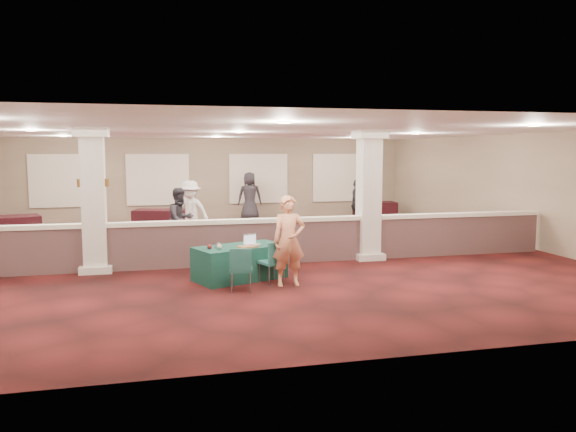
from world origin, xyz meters
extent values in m
plane|color=#4C1313|center=(0.00, 0.00, 0.00)|extent=(16.00, 16.00, 0.00)
cube|color=#7F6F58|center=(0.00, 8.00, 1.60)|extent=(16.00, 0.04, 3.20)
cube|color=#7F6F58|center=(0.00, -8.00, 1.60)|extent=(16.00, 0.04, 3.20)
cube|color=#7F6F58|center=(8.00, 0.00, 1.60)|extent=(0.04, 16.00, 3.20)
cube|color=white|center=(0.00, 0.00, 3.20)|extent=(16.00, 16.00, 0.02)
cube|color=brown|center=(0.00, -1.50, 0.50)|extent=(15.60, 0.20, 1.00)
cube|color=white|center=(0.00, -1.50, 1.05)|extent=(15.60, 0.28, 0.10)
cube|color=silver|center=(-3.50, -1.50, 1.60)|extent=(0.50, 0.50, 3.20)
cube|color=silver|center=(-3.50, -1.50, 0.08)|extent=(0.70, 0.70, 0.16)
cube|color=silver|center=(-3.50, -1.50, 3.10)|extent=(0.72, 0.72, 0.20)
cube|color=silver|center=(3.00, -1.50, 1.60)|extent=(0.50, 0.50, 3.20)
cube|color=silver|center=(3.00, -1.50, 0.08)|extent=(0.70, 0.70, 0.16)
cube|color=silver|center=(3.00, -1.50, 3.10)|extent=(0.72, 0.72, 0.20)
cylinder|color=brown|center=(-3.78, -1.50, 2.00)|extent=(0.12, 0.12, 0.18)
cylinder|color=white|center=(-3.78, -1.50, 2.00)|extent=(0.09, 0.09, 0.10)
cylinder|color=brown|center=(-3.22, -1.50, 2.00)|extent=(0.12, 0.12, 0.18)
cylinder|color=white|center=(-3.22, -1.50, 2.00)|extent=(0.09, 0.09, 0.10)
cube|color=#103B30|center=(-0.48, -3.00, 0.36)|extent=(2.06, 1.55, 0.71)
cube|color=#1E5754|center=(0.10, -3.50, 0.43)|extent=(0.57, 0.57, 0.06)
cube|color=#1E5754|center=(0.18, -3.69, 0.67)|extent=(0.41, 0.20, 0.42)
cylinder|color=slate|center=(0.00, -3.74, 0.20)|extent=(0.03, 0.03, 0.40)
cylinder|color=slate|center=(0.34, -3.60, 0.20)|extent=(0.03, 0.03, 0.40)
cylinder|color=slate|center=(-0.14, -3.40, 0.20)|extent=(0.03, 0.03, 0.40)
cylinder|color=slate|center=(0.20, -3.26, 0.20)|extent=(0.03, 0.03, 0.40)
cube|color=#1E5754|center=(-0.61, -4.02, 0.42)|extent=(0.50, 0.50, 0.06)
cube|color=#1E5754|center=(-0.65, -4.21, 0.66)|extent=(0.41, 0.12, 0.41)
cylinder|color=slate|center=(-0.82, -4.16, 0.20)|extent=(0.03, 0.03, 0.39)
cylinder|color=slate|center=(-0.47, -4.22, 0.20)|extent=(0.03, 0.03, 0.39)
cylinder|color=slate|center=(-0.76, -3.81, 0.20)|extent=(0.03, 0.03, 0.39)
cylinder|color=slate|center=(-0.41, -3.87, 0.20)|extent=(0.03, 0.03, 0.39)
imported|color=#F6876B|center=(0.40, -3.78, 0.91)|extent=(0.67, 0.45, 1.82)
cube|color=black|center=(-4.18, 1.91, 0.32)|extent=(1.62, 0.85, 0.65)
cube|color=black|center=(-2.00, 0.30, 0.39)|extent=(1.95, 0.98, 0.79)
cube|color=black|center=(5.40, 1.26, 0.35)|extent=(1.77, 0.92, 0.71)
cube|color=black|center=(-6.50, 3.20, 0.40)|extent=(2.19, 1.56, 0.80)
cube|color=black|center=(-2.00, 5.16, 0.35)|extent=(1.91, 1.30, 0.70)
cube|color=black|center=(6.50, 6.50, 0.34)|extent=(1.72, 0.97, 0.67)
imported|color=black|center=(-1.51, 0.77, 0.86)|extent=(0.93, 0.86, 1.72)
imported|color=silver|center=(-1.15, 2.22, 0.92)|extent=(1.29, 1.04, 1.83)
imported|color=black|center=(4.67, 3.71, 0.87)|extent=(0.92, 1.13, 1.74)
imported|color=black|center=(1.47, 7.00, 0.95)|extent=(1.01, 0.65, 1.90)
cube|color=silver|center=(-0.19, -2.94, 0.72)|extent=(0.38, 0.33, 0.02)
cube|color=silver|center=(-0.23, -2.83, 0.84)|extent=(0.30, 0.13, 0.21)
cube|color=silver|center=(-0.23, -2.84, 0.82)|extent=(0.27, 0.11, 0.19)
cube|color=#C5741F|center=(-0.35, -3.21, 0.73)|extent=(0.47, 0.42, 0.03)
sphere|color=beige|center=(-0.94, -3.29, 0.76)|extent=(0.11, 0.11, 0.11)
sphere|color=maroon|center=(-1.13, -3.21, 0.76)|extent=(0.10, 0.10, 0.10)
sphere|color=#515156|center=(-0.93, -3.06, 0.76)|extent=(0.10, 0.10, 0.10)
cube|color=red|center=(0.21, -3.02, 0.72)|extent=(0.12, 0.07, 0.01)
camera|label=1|loc=(-2.25, -14.55, 2.68)|focal=35.00mm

